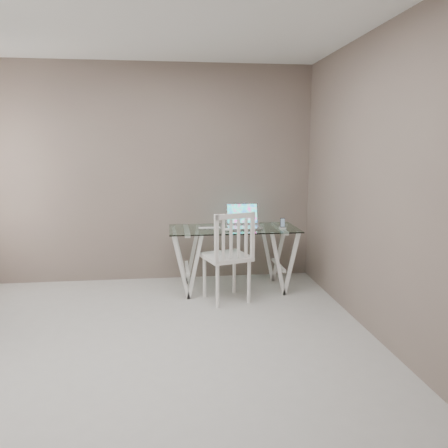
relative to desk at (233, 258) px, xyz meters
name	(u,v)px	position (x,y,z in m)	size (l,w,h in m)	color
room	(133,142)	(-0.99, -1.67, 1.33)	(4.50, 4.52, 2.71)	#AAA8A3
desk	(233,258)	(0.00, 0.00, 0.00)	(1.50, 0.70, 0.75)	silver
chair	(230,253)	(-0.11, -0.44, 0.17)	(0.58, 0.58, 1.01)	white
laptop	(243,221)	(0.13, 0.06, 0.43)	(0.40, 0.34, 0.28)	silver
keyboard	(209,228)	(-0.28, 0.02, 0.37)	(0.27, 0.12, 0.01)	silver
mouse	(228,229)	(-0.09, -0.16, 0.38)	(0.10, 0.06, 0.03)	white
phone_dock	(283,226)	(0.56, -0.10, 0.40)	(0.07, 0.07, 0.12)	white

